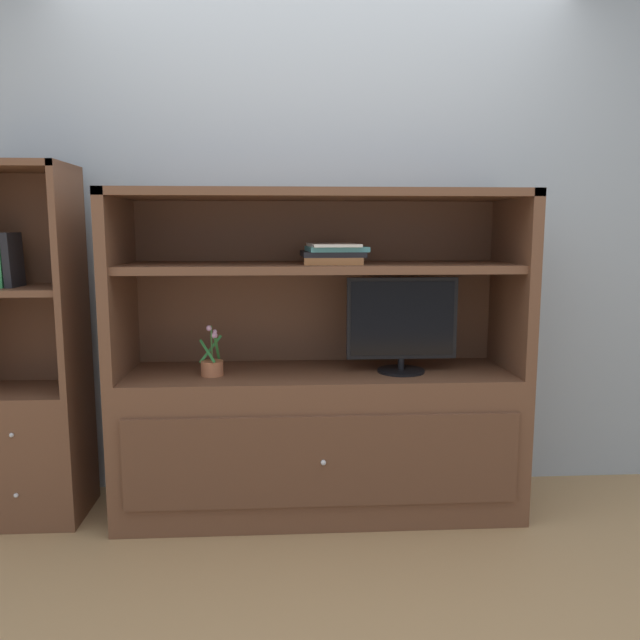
{
  "coord_description": "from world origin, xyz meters",
  "views": [
    {
      "loc": [
        -0.17,
        -2.44,
        1.34
      ],
      "look_at": [
        0.0,
        0.35,
        0.93
      ],
      "focal_mm": 34.75,
      "sensor_mm": 36.0,
      "label": 1
    }
  ],
  "objects_px": {
    "tv_monitor": "(402,324)",
    "potted_plant": "(212,365)",
    "media_console": "(319,410)",
    "bookshelf_tall": "(30,404)",
    "magazine_stack": "(333,254)"
  },
  "relations": [
    {
      "from": "tv_monitor",
      "to": "bookshelf_tall",
      "type": "bearing_deg",
      "value": 178.16
    },
    {
      "from": "tv_monitor",
      "to": "potted_plant",
      "type": "xyz_separation_m",
      "value": [
        -0.87,
        -0.01,
        -0.18
      ]
    },
    {
      "from": "media_console",
      "to": "potted_plant",
      "type": "distance_m",
      "value": 0.55
    },
    {
      "from": "potted_plant",
      "to": "bookshelf_tall",
      "type": "relative_size",
      "value": 0.14
    },
    {
      "from": "media_console",
      "to": "tv_monitor",
      "type": "relative_size",
      "value": 3.66
    },
    {
      "from": "magazine_stack",
      "to": "media_console",
      "type": "bearing_deg",
      "value": 171.22
    },
    {
      "from": "potted_plant",
      "to": "bookshelf_tall",
      "type": "distance_m",
      "value": 0.88
    },
    {
      "from": "potted_plant",
      "to": "bookshelf_tall",
      "type": "height_order",
      "value": "bookshelf_tall"
    },
    {
      "from": "media_console",
      "to": "potted_plant",
      "type": "height_order",
      "value": "media_console"
    },
    {
      "from": "tv_monitor",
      "to": "bookshelf_tall",
      "type": "height_order",
      "value": "bookshelf_tall"
    },
    {
      "from": "tv_monitor",
      "to": "magazine_stack",
      "type": "bearing_deg",
      "value": 172.59
    },
    {
      "from": "magazine_stack",
      "to": "bookshelf_tall",
      "type": "distance_m",
      "value": 1.57
    },
    {
      "from": "potted_plant",
      "to": "media_console",
      "type": "bearing_deg",
      "value": 7.5
    },
    {
      "from": "tv_monitor",
      "to": "potted_plant",
      "type": "distance_m",
      "value": 0.89
    },
    {
      "from": "magazine_stack",
      "to": "bookshelf_tall",
      "type": "xyz_separation_m",
      "value": [
        -1.41,
        0.01,
        -0.69
      ]
    }
  ]
}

